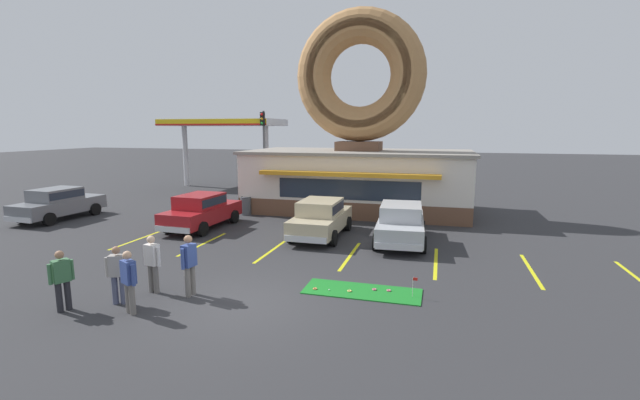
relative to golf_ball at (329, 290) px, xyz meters
The scene contains 28 objects.
ground_plane 2.46m from the golf_ball, 144.46° to the right, with size 160.00×160.00×0.00m, color #2D2D30.
donut_shop_building 13.14m from the golf_ball, 97.03° to the left, with size 12.30×6.75×10.96m.
putting_mat 0.93m from the golf_ball, 14.46° to the left, with size 3.29×1.22×0.03m, color #197523.
mini_donut_near_left 1.28m from the golf_ball, 17.41° to the left, with size 0.13×0.13×0.04m, color #D8667F.
mini_donut_near_right 0.41m from the golf_ball, behind, with size 0.13×0.13×0.04m, color #D17F47.
mini_donut_mid_left 1.68m from the golf_ball, 14.33° to the left, with size 0.13×0.13×0.04m, color #D8667F.
mini_donut_mid_centre 0.58m from the golf_ball, ahead, with size 0.13×0.13×0.04m, color #E5C666.
golf_ball is the anchor object (origin of this frame).
putting_flag_pin 2.37m from the golf_ball, ahead, with size 0.13×0.01×0.55m.
car_silver 6.12m from the golf_ball, 76.20° to the left, with size 2.18×4.65×1.60m.
car_champagne 6.34m from the golf_ball, 107.76° to the left, with size 1.98×4.56×1.60m.
car_red 9.76m from the golf_ball, 141.80° to the left, with size 2.10×4.62×1.60m.
car_grey 16.78m from the golf_ball, 159.70° to the left, with size 2.09×4.61×1.60m.
pedestrian_blue_sweater_man 6.88m from the golf_ball, 153.35° to the right, with size 0.38×0.55×1.57m.
pedestrian_hooded_kid 5.65m from the golf_ball, 155.56° to the right, with size 0.56×0.36×1.56m.
pedestrian_leather_jacket_man 5.24m from the golf_ball, 147.97° to the right, with size 0.55×0.38×1.61m.
pedestrian_clipboard_woman 5.00m from the golf_ball, 163.58° to the right, with size 0.59×0.31×1.64m.
pedestrian_beanie_man 3.94m from the golf_ball, 159.88° to the right, with size 0.29×0.59×1.71m.
trash_bin 11.83m from the golf_ball, 126.72° to the left, with size 0.57×0.57×0.97m.
traffic_light_pole 19.52m from the golf_ball, 118.42° to the left, with size 0.28×0.47×5.80m.
gas_station_canopy 23.89m from the golf_ball, 125.04° to the left, with size 9.00×4.46×5.30m.
parking_stripe_far_left 9.80m from the golf_ball, 158.66° to the left, with size 0.12×3.60×0.01m, color yellow.
parking_stripe_left 7.09m from the golf_ball, 149.80° to the left, with size 0.12×3.60×0.01m, color yellow.
parking_stripe_mid_left 4.75m from the golf_ball, 131.27° to the left, with size 0.12×3.60×0.01m, color yellow.
parking_stripe_centre 3.57m from the golf_ball, 92.11° to the left, with size 0.12×3.60×0.01m, color yellow.
parking_stripe_mid_right 4.58m from the golf_ball, 51.21° to the left, with size 0.12×3.60×0.01m, color yellow.
parking_stripe_right 6.87m from the golf_ball, 31.30° to the left, with size 0.12×3.60×0.01m, color yellow.
parking_stripe_far_right 9.56m from the golf_ball, 21.92° to the left, with size 0.12×3.60×0.01m, color yellow.
Camera 1 is at (4.87, -9.70, 4.53)m, focal length 24.00 mm.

